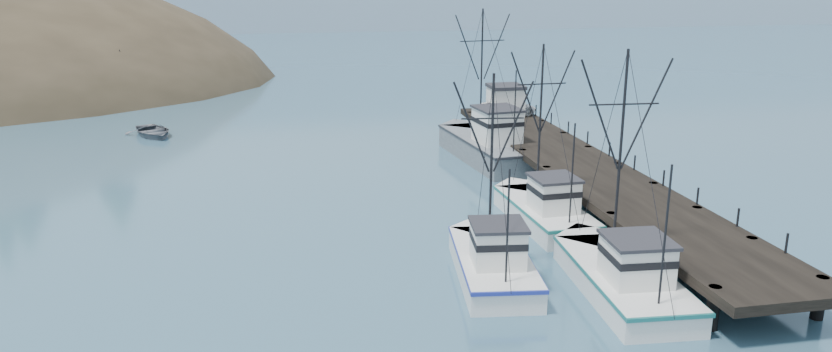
{
  "coord_description": "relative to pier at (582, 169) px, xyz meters",
  "views": [
    {
      "loc": [
        -6.69,
        -30.03,
        15.09
      ],
      "look_at": [
        1.88,
        13.68,
        2.5
      ],
      "focal_mm": 32.0,
      "sensor_mm": 36.0,
      "label": 1
    }
  ],
  "objects": [
    {
      "name": "distant_ridge",
      "position": [
        -4.0,
        154.0,
        -1.69
      ],
      "size": [
        360.0,
        40.0,
        26.0
      ],
      "primitive_type": "cube",
      "color": "#9EB2C6",
      "rests_on": "ground"
    },
    {
      "name": "trawler_mid",
      "position": [
        -10.22,
        -12.57,
        -0.87
      ],
      "size": [
        4.57,
        10.54,
        10.49
      ],
      "color": "white",
      "rests_on": "ground"
    },
    {
      "name": "distant_ridge_far",
      "position": [
        -54.0,
        169.0,
        -1.69
      ],
      "size": [
        180.0,
        25.0,
        18.0
      ],
      "primitive_type": "cube",
      "color": "silver",
      "rests_on": "ground"
    },
    {
      "name": "pier_shed",
      "position": [
        0.18,
        18.0,
        1.73
      ],
      "size": [
        3.0,
        3.2,
        2.8
      ],
      "color": "silver",
      "rests_on": "pier"
    },
    {
      "name": "motorboat",
      "position": [
        -31.73,
        24.45,
        -1.69
      ],
      "size": [
        6.16,
        6.99,
        1.2
      ],
      "primitive_type": "imported",
      "rotation": [
        0.0,
        0.0,
        0.42
      ],
      "color": "#575A61",
      "rests_on": "ground"
    },
    {
      "name": "work_vessel",
      "position": [
        -3.82,
        10.27,
        -0.46
      ],
      "size": [
        5.66,
        14.56,
        12.28
      ],
      "color": "slate",
      "rests_on": "ground"
    },
    {
      "name": "pier",
      "position": [
        0.0,
        0.0,
        0.0
      ],
      "size": [
        6.0,
        44.0,
        2.0
      ],
      "color": "black",
      "rests_on": "ground"
    },
    {
      "name": "moored_sailboats",
      "position": [
        -47.76,
        44.49,
        -1.36
      ],
      "size": [
        23.21,
        15.07,
        6.35
      ],
      "color": "white",
      "rests_on": "ground"
    },
    {
      "name": "pickup_truck",
      "position": [
        0.42,
        18.0,
        1.04
      ],
      "size": [
        5.55,
        3.08,
        1.47
      ],
      "primitive_type": "imported",
      "rotation": [
        0.0,
        0.0,
        1.7
      ],
      "color": "silver",
      "rests_on": "pier"
    },
    {
      "name": "ground",
      "position": [
        -14.0,
        -16.0,
        -1.69
      ],
      "size": [
        400.0,
        400.0,
        0.0
      ],
      "primitive_type": "plane",
      "color": "#325870",
      "rests_on": "ground"
    },
    {
      "name": "trawler_far",
      "position": [
        -4.81,
        -5.29,
        -0.87
      ],
      "size": [
        3.85,
        10.76,
        11.08
      ],
      "color": "white",
      "rests_on": "ground"
    },
    {
      "name": "trawler_near",
      "position": [
        -4.68,
        -15.52,
        -0.87
      ],
      "size": [
        4.5,
        11.79,
        11.84
      ],
      "color": "white",
      "rests_on": "ground"
    }
  ]
}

